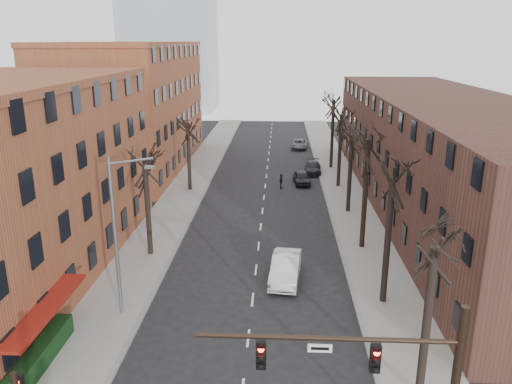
# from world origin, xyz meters

# --- Properties ---
(sidewalk_left) EXTENTS (4.00, 90.00, 0.15)m
(sidewalk_left) POSITION_xyz_m (-8.00, 35.00, 0.07)
(sidewalk_left) COLOR gray
(sidewalk_left) RESTS_ON ground
(sidewalk_right) EXTENTS (4.00, 90.00, 0.15)m
(sidewalk_right) POSITION_xyz_m (8.00, 35.00, 0.07)
(sidewalk_right) COLOR gray
(sidewalk_right) RESTS_ON ground
(building_left_near) EXTENTS (12.00, 26.00, 12.00)m
(building_left_near) POSITION_xyz_m (-16.00, 15.00, 6.00)
(building_left_near) COLOR brown
(building_left_near) RESTS_ON ground
(building_left_far) EXTENTS (12.00, 28.00, 14.00)m
(building_left_far) POSITION_xyz_m (-16.00, 44.00, 7.00)
(building_left_far) COLOR brown
(building_left_far) RESTS_ON ground
(building_right) EXTENTS (12.00, 50.00, 10.00)m
(building_right) POSITION_xyz_m (16.00, 30.00, 5.00)
(building_right) COLOR #472921
(building_right) RESTS_ON ground
(awning_left) EXTENTS (1.20, 7.00, 0.15)m
(awning_left) POSITION_xyz_m (-9.40, 6.00, 0.00)
(awning_left) COLOR maroon
(awning_left) RESTS_ON ground
(hedge) EXTENTS (0.80, 6.00, 1.00)m
(hedge) POSITION_xyz_m (-9.50, 5.00, 0.65)
(hedge) COLOR #113313
(hedge) RESTS_ON sidewalk_left
(tree_right_b) EXTENTS (5.20, 5.20, 10.80)m
(tree_right_b) POSITION_xyz_m (7.60, 12.00, 0.00)
(tree_right_b) COLOR black
(tree_right_b) RESTS_ON ground
(tree_right_c) EXTENTS (5.20, 5.20, 11.60)m
(tree_right_c) POSITION_xyz_m (7.60, 20.00, 0.00)
(tree_right_c) COLOR black
(tree_right_c) RESTS_ON ground
(tree_right_d) EXTENTS (5.20, 5.20, 10.00)m
(tree_right_d) POSITION_xyz_m (7.60, 28.00, 0.00)
(tree_right_d) COLOR black
(tree_right_d) RESTS_ON ground
(tree_right_e) EXTENTS (5.20, 5.20, 10.80)m
(tree_right_e) POSITION_xyz_m (7.60, 36.00, 0.00)
(tree_right_e) COLOR black
(tree_right_e) RESTS_ON ground
(tree_right_f) EXTENTS (5.20, 5.20, 11.60)m
(tree_right_f) POSITION_xyz_m (7.60, 44.00, 0.00)
(tree_right_f) COLOR black
(tree_right_f) RESTS_ON ground
(tree_left_a) EXTENTS (5.20, 5.20, 9.50)m
(tree_left_a) POSITION_xyz_m (-7.60, 18.00, 0.00)
(tree_left_a) COLOR black
(tree_left_a) RESTS_ON ground
(tree_left_b) EXTENTS (5.20, 5.20, 9.50)m
(tree_left_b) POSITION_xyz_m (-7.60, 34.00, 0.00)
(tree_left_b) COLOR black
(tree_left_b) RESTS_ON ground
(streetlight) EXTENTS (2.45, 0.22, 9.03)m
(streetlight) POSITION_xyz_m (-7.03, 10.00, 5.01)
(streetlight) COLOR slate
(streetlight) RESTS_ON ground
(silver_sedan) EXTENTS (2.20, 5.10, 1.63)m
(silver_sedan) POSITION_xyz_m (1.96, 14.67, 0.82)
(silver_sedan) COLOR silver
(silver_sedan) RESTS_ON ground
(parked_car_near) EXTENTS (1.93, 4.06, 1.34)m
(parked_car_near) POSITION_xyz_m (3.83, 37.05, 0.67)
(parked_car_near) COLOR black
(parked_car_near) RESTS_ON ground
(parked_car_mid) EXTENTS (2.00, 4.53, 1.29)m
(parked_car_mid) POSITION_xyz_m (5.30, 41.67, 0.65)
(parked_car_mid) COLOR black
(parked_car_mid) RESTS_ON ground
(parked_car_far) EXTENTS (2.51, 4.66, 1.24)m
(parked_car_far) POSITION_xyz_m (4.24, 55.22, 0.62)
(parked_car_far) COLOR #595B61
(parked_car_far) RESTS_ON ground
(pedestrian_crossing) EXTENTS (0.43, 0.94, 1.56)m
(pedestrian_crossing) POSITION_xyz_m (1.65, 35.18, 0.78)
(pedestrian_crossing) COLOR black
(pedestrian_crossing) RESTS_ON ground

